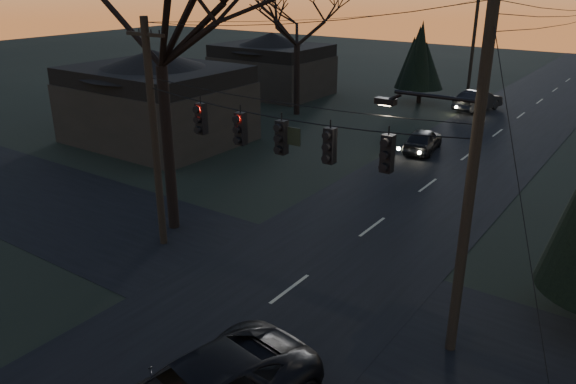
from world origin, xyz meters
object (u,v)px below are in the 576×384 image
Objects in this scene: utility_pole_left at (164,243)px; sedan_oncoming_b at (478,101)px; utility_pole_right at (450,348)px; utility_pole_far_l at (467,93)px; sedan_oncoming_a at (423,140)px.

utility_pole_left is 29.92m from sedan_oncoming_b.
utility_pole_right reaches higher than utility_pole_far_l.
utility_pole_right is 1.18× the size of utility_pole_left.
utility_pole_right is 2.50× the size of sedan_oncoming_a.
utility_pole_right is at bearing 107.00° from sedan_oncoming_a.
utility_pole_left is 1.06× the size of utility_pole_far_l.
utility_pole_left is 36.00m from utility_pole_far_l.
utility_pole_far_l is 1.73× the size of sedan_oncoming_b.
sedan_oncoming_b is at bearing 106.29° from utility_pole_right.
utility_pole_right reaches higher than sedan_oncoming_a.
utility_pole_left is at bearing 98.97° from sedan_oncoming_b.
utility_pole_right is 19.03m from sedan_oncoming_a.
utility_pole_left is 1.84× the size of sedan_oncoming_b.
sedan_oncoming_b is (-0.72, 12.51, 0.08)m from sedan_oncoming_a.
sedan_oncoming_a is (-7.98, 17.27, 0.68)m from utility_pole_right.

